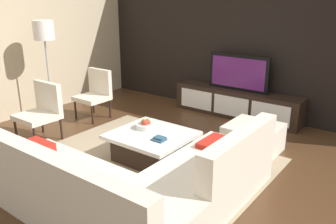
# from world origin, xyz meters

# --- Properties ---
(ground_plane) EXTENTS (14.00, 14.00, 0.00)m
(ground_plane) POSITION_xyz_m (0.00, 0.00, 0.00)
(ground_plane) COLOR #4C301C
(feature_wall_back) EXTENTS (6.40, 0.12, 2.80)m
(feature_wall_back) POSITION_xyz_m (0.00, 2.70, 1.40)
(feature_wall_back) COLOR black
(feature_wall_back) RESTS_ON ground
(side_wall_left) EXTENTS (0.12, 5.20, 2.80)m
(side_wall_left) POSITION_xyz_m (-3.20, 0.20, 1.40)
(side_wall_left) COLOR #C6B28E
(side_wall_left) RESTS_ON ground
(area_rug) EXTENTS (3.04, 2.46, 0.01)m
(area_rug) POSITION_xyz_m (-0.10, 0.00, 0.01)
(area_rug) COLOR tan
(area_rug) RESTS_ON ground
(media_console) EXTENTS (2.35, 0.45, 0.50)m
(media_console) POSITION_xyz_m (0.00, 2.40, 0.25)
(media_console) COLOR black
(media_console) RESTS_ON ground
(television) EXTENTS (1.13, 0.06, 0.63)m
(television) POSITION_xyz_m (0.00, 2.40, 0.82)
(television) COLOR black
(television) RESTS_ON media_console
(sectional_couch) EXTENTS (2.35, 2.29, 0.81)m
(sectional_couch) POSITION_xyz_m (0.50, -0.89, 0.28)
(sectional_couch) COLOR beige
(sectional_couch) RESTS_ON ground
(coffee_table) EXTENTS (1.01, 0.93, 0.38)m
(coffee_table) POSITION_xyz_m (-0.10, 0.10, 0.20)
(coffee_table) COLOR black
(coffee_table) RESTS_ON ground
(accent_chair_near) EXTENTS (0.57, 0.53, 0.87)m
(accent_chair_near) POSITION_xyz_m (-1.90, -0.32, 0.49)
(accent_chair_near) COLOR black
(accent_chair_near) RESTS_ON ground
(floor_lamp) EXTENTS (0.34, 0.34, 1.73)m
(floor_lamp) POSITION_xyz_m (-2.55, 0.28, 1.47)
(floor_lamp) COLOR #A5A5AA
(floor_lamp) RESTS_ON ground
(ottoman) EXTENTS (0.70, 0.70, 0.40)m
(ottoman) POSITION_xyz_m (0.88, 1.15, 0.20)
(ottoman) COLOR beige
(ottoman) RESTS_ON ground
(fruit_bowl) EXTENTS (0.28, 0.28, 0.13)m
(fruit_bowl) POSITION_xyz_m (-0.28, 0.20, 0.43)
(fruit_bowl) COLOR silver
(fruit_bowl) RESTS_ON coffee_table
(accent_chair_far) EXTENTS (0.53, 0.50, 0.87)m
(accent_chair_far) POSITION_xyz_m (-2.01, 0.85, 0.49)
(accent_chair_far) COLOR black
(accent_chair_far) RESTS_ON ground
(book_stack) EXTENTS (0.16, 0.13, 0.04)m
(book_stack) POSITION_xyz_m (0.13, -0.02, 0.40)
(book_stack) COLOR #2D516B
(book_stack) RESTS_ON coffee_table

